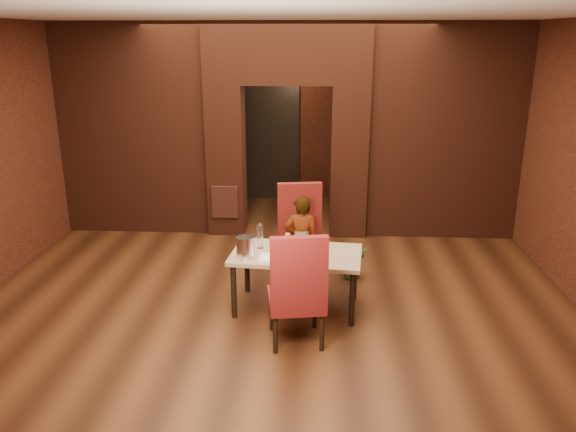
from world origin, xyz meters
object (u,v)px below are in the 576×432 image
object	(u,v)px
dining_table	(296,280)
wine_bucket	(245,247)
wine_glass_b	(296,246)
wine_glass_a	(288,241)
potted_plant	(352,262)
chair_far	(302,236)
wine_glass_c	(322,247)
chair_near	(296,286)
water_bottle	(260,236)
person_seated	(301,242)

from	to	relation	value
dining_table	wine_bucket	xyz separation A→B (m)	(-0.55, -0.16, 0.46)
dining_table	wine_glass_b	size ratio (longest dim) A/B	7.96
dining_table	wine_glass_a	bearing A→B (deg)	137.13
wine_glass_b	potted_plant	bearing A→B (deg)	52.33
dining_table	potted_plant	xyz separation A→B (m)	(0.68, 0.88, -0.13)
chair_far	wine_bucket	bearing A→B (deg)	-131.97
dining_table	potted_plant	distance (m)	1.13
wine_bucket	wine_glass_c	bearing A→B (deg)	4.24
dining_table	chair_near	bearing A→B (deg)	-82.34
wine_glass_b	wine_glass_c	size ratio (longest dim) A/B	0.80
wine_glass_a	wine_glass_c	distance (m)	0.44
chair_near	wine_glass_a	distance (m)	0.86
chair_far	wine_glass_a	xyz separation A→B (m)	(-0.14, -0.61, 0.15)
wine_glass_a	wine_bucket	distance (m)	0.53
chair_near	wine_glass_c	xyz separation A→B (m)	(0.25, 0.62, 0.18)
dining_table	water_bottle	world-z (taller)	water_bottle
person_seated	wine_glass_a	world-z (taller)	person_seated
wine_glass_c	potted_plant	size ratio (longest dim) A/B	0.54
wine_glass_a	water_bottle	world-z (taller)	water_bottle
chair_near	wine_glass_c	world-z (taller)	chair_near
chair_far	wine_bucket	xyz separation A→B (m)	(-0.58, -0.89, 0.18)
wine_glass_b	wine_glass_c	bearing A→B (deg)	-18.17
water_bottle	chair_near	bearing A→B (deg)	-62.27
chair_near	potted_plant	distance (m)	1.78
dining_table	water_bottle	size ratio (longest dim) A/B	4.78
chair_far	chair_near	size ratio (longest dim) A/B	1.02
dining_table	chair_near	size ratio (longest dim) A/B	1.19
person_seated	wine_glass_b	size ratio (longest dim) A/B	6.39
chair_far	wine_glass_c	xyz separation A→B (m)	(0.24, -0.83, 0.17)
chair_near	person_seated	distance (m)	1.35
potted_plant	wine_glass_c	bearing A→B (deg)	-112.29
wine_glass_a	water_bottle	distance (m)	0.32
wine_glass_a	water_bottle	xyz separation A→B (m)	(-0.32, 0.02, 0.06)
dining_table	water_bottle	bearing A→B (deg)	168.10
chair_near	water_bottle	world-z (taller)	chair_near
chair_far	chair_near	world-z (taller)	chair_far
wine_glass_b	potted_plant	distance (m)	1.26
person_seated	potted_plant	xyz separation A→B (m)	(0.65, 0.26, -0.37)
water_bottle	wine_glass_c	bearing A→B (deg)	-18.21
dining_table	wine_glass_c	world-z (taller)	wine_glass_c
chair_far	potted_plant	distance (m)	0.78
chair_near	wine_glass_c	distance (m)	0.70
chair_far	person_seated	distance (m)	0.12
chair_near	potted_plant	bearing A→B (deg)	-121.34
person_seated	potted_plant	world-z (taller)	person_seated
wine_glass_a	person_seated	bearing A→B (deg)	74.94
dining_table	water_bottle	distance (m)	0.66
wine_glass_a	potted_plant	size ratio (longest dim) A/B	0.44
chair_near	wine_bucket	bearing A→B (deg)	-53.41
chair_near	wine_glass_b	world-z (taller)	chair_near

